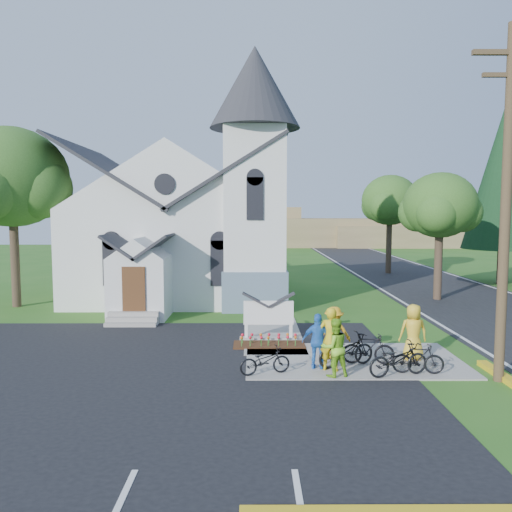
{
  "coord_description": "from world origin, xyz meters",
  "views": [
    {
      "loc": [
        -1.77,
        -15.48,
        4.85
      ],
      "look_at": [
        -1.67,
        5.0,
        3.06
      ],
      "focal_mm": 35.0,
      "sensor_mm": 36.0,
      "label": 1
    }
  ],
  "objects_px": {
    "cyclist_1": "(334,347)",
    "bike_1": "(368,349)",
    "bike_3": "(418,359)",
    "cyclist_3": "(334,333)",
    "utility_pole": "(509,193)",
    "cyclist_2": "(318,341)",
    "cyclist_4": "(413,332)",
    "cyclist_0": "(331,339)",
    "bike_4": "(398,359)",
    "church_sign": "(269,313)",
    "bike_0": "(265,361)",
    "bike_2": "(346,350)"
  },
  "relations": [
    {
      "from": "bike_2",
      "to": "bike_3",
      "type": "relative_size",
      "value": 1.28
    },
    {
      "from": "bike_1",
      "to": "cyclist_3",
      "type": "xyz_separation_m",
      "value": [
        -1.0,
        0.57,
        0.37
      ]
    },
    {
      "from": "cyclist_2",
      "to": "bike_2",
      "type": "xyz_separation_m",
      "value": [
        0.9,
        0.22,
        -0.34
      ]
    },
    {
      "from": "utility_pole",
      "to": "cyclist_1",
      "type": "bearing_deg",
      "value": 176.4
    },
    {
      "from": "utility_pole",
      "to": "bike_3",
      "type": "xyz_separation_m",
      "value": [
        -2.23,
        0.5,
        -4.89
      ]
    },
    {
      "from": "utility_pole",
      "to": "bike_3",
      "type": "relative_size",
      "value": 6.56
    },
    {
      "from": "cyclist_0",
      "to": "bike_0",
      "type": "xyz_separation_m",
      "value": [
        -2.0,
        -0.37,
        -0.57
      ]
    },
    {
      "from": "bike_0",
      "to": "cyclist_2",
      "type": "relative_size",
      "value": 0.91
    },
    {
      "from": "utility_pole",
      "to": "cyclist_2",
      "type": "distance_m",
      "value": 6.91
    },
    {
      "from": "cyclist_3",
      "to": "bike_2",
      "type": "bearing_deg",
      "value": 103.41
    },
    {
      "from": "bike_1",
      "to": "bike_2",
      "type": "relative_size",
      "value": 0.84
    },
    {
      "from": "bike_2",
      "to": "church_sign",
      "type": "bearing_deg",
      "value": 11.15
    },
    {
      "from": "cyclist_3",
      "to": "bike_4",
      "type": "xyz_separation_m",
      "value": [
        1.61,
        -1.74,
        -0.36
      ]
    },
    {
      "from": "bike_0",
      "to": "bike_2",
      "type": "height_order",
      "value": "bike_2"
    },
    {
      "from": "church_sign",
      "to": "bike_4",
      "type": "relative_size",
      "value": 1.15
    },
    {
      "from": "cyclist_1",
      "to": "cyclist_2",
      "type": "xyz_separation_m",
      "value": [
        -0.38,
        0.72,
        -0.01
      ]
    },
    {
      "from": "cyclist_1",
      "to": "cyclist_3",
      "type": "height_order",
      "value": "cyclist_3"
    },
    {
      "from": "cyclist_3",
      "to": "bike_3",
      "type": "distance_m",
      "value": 2.77
    },
    {
      "from": "cyclist_1",
      "to": "cyclist_3",
      "type": "distance_m",
      "value": 1.76
    },
    {
      "from": "bike_3",
      "to": "cyclist_4",
      "type": "distance_m",
      "value": 1.53
    },
    {
      "from": "utility_pole",
      "to": "bike_2",
      "type": "bearing_deg",
      "value": 163.73
    },
    {
      "from": "cyclist_2",
      "to": "bike_3",
      "type": "height_order",
      "value": "cyclist_2"
    },
    {
      "from": "utility_pole",
      "to": "bike_4",
      "type": "relative_size",
      "value": 5.23
    },
    {
      "from": "bike_1",
      "to": "cyclist_4",
      "type": "bearing_deg",
      "value": -67.84
    },
    {
      "from": "bike_2",
      "to": "bike_4",
      "type": "distance_m",
      "value": 1.65
    },
    {
      "from": "bike_1",
      "to": "cyclist_2",
      "type": "height_order",
      "value": "cyclist_2"
    },
    {
      "from": "bike_0",
      "to": "bike_1",
      "type": "bearing_deg",
      "value": -90.4
    },
    {
      "from": "cyclist_0",
      "to": "cyclist_1",
      "type": "relative_size",
      "value": 1.13
    },
    {
      "from": "cyclist_2",
      "to": "cyclist_3",
      "type": "height_order",
      "value": "cyclist_3"
    },
    {
      "from": "bike_0",
      "to": "bike_3",
      "type": "xyz_separation_m",
      "value": [
        4.57,
        0.02,
        0.05
      ]
    },
    {
      "from": "church_sign",
      "to": "cyclist_1",
      "type": "distance_m",
      "value": 4.75
    },
    {
      "from": "cyclist_3",
      "to": "bike_1",
      "type": "bearing_deg",
      "value": 146.18
    },
    {
      "from": "bike_0",
      "to": "church_sign",
      "type": "bearing_deg",
      "value": -20.21
    },
    {
      "from": "cyclist_4",
      "to": "bike_1",
      "type": "bearing_deg",
      "value": 17.85
    },
    {
      "from": "cyclist_1",
      "to": "bike_3",
      "type": "distance_m",
      "value": 2.57
    },
    {
      "from": "cyclist_0",
      "to": "bike_0",
      "type": "bearing_deg",
      "value": 26.47
    },
    {
      "from": "cyclist_1",
      "to": "bike_1",
      "type": "distance_m",
      "value": 1.76
    },
    {
      "from": "utility_pole",
      "to": "cyclist_1",
      "type": "height_order",
      "value": "utility_pole"
    },
    {
      "from": "cyclist_3",
      "to": "cyclist_4",
      "type": "distance_m",
      "value": 2.57
    },
    {
      "from": "cyclist_2",
      "to": "church_sign",
      "type": "bearing_deg",
      "value": -61.01
    },
    {
      "from": "utility_pole",
      "to": "bike_4",
      "type": "bearing_deg",
      "value": 174.06
    },
    {
      "from": "bike_1",
      "to": "cyclist_4",
      "type": "distance_m",
      "value": 1.69
    },
    {
      "from": "cyclist_2",
      "to": "bike_4",
      "type": "height_order",
      "value": "cyclist_2"
    },
    {
      "from": "cyclist_0",
      "to": "bike_4",
      "type": "distance_m",
      "value": 2.04
    },
    {
      "from": "utility_pole",
      "to": "cyclist_3",
      "type": "distance_m",
      "value": 6.67
    },
    {
      "from": "cyclist_0",
      "to": "cyclist_1",
      "type": "height_order",
      "value": "cyclist_0"
    },
    {
      "from": "cyclist_0",
      "to": "cyclist_2",
      "type": "bearing_deg",
      "value": -10.68
    },
    {
      "from": "cyclist_1",
      "to": "bike_1",
      "type": "xyz_separation_m",
      "value": [
        1.27,
        1.17,
        -0.36
      ]
    },
    {
      "from": "bike_0",
      "to": "bike_1",
      "type": "height_order",
      "value": "bike_1"
    },
    {
      "from": "cyclist_0",
      "to": "cyclist_4",
      "type": "bearing_deg",
      "value": -143.05
    }
  ]
}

